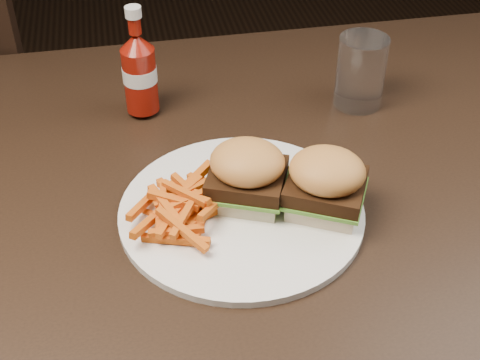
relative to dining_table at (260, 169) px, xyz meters
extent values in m
cube|color=black|center=(0.00, 0.00, 0.00)|extent=(1.20, 0.80, 0.04)
cylinder|color=white|center=(-0.05, -0.11, 0.03)|extent=(0.32, 0.32, 0.01)
cube|color=beige|center=(-0.04, -0.10, 0.04)|extent=(0.11, 0.11, 0.02)
cube|color=beige|center=(0.05, -0.13, 0.04)|extent=(0.12, 0.11, 0.02)
cylinder|color=maroon|center=(-0.16, 0.16, 0.08)|extent=(0.06, 0.06, 0.11)
cylinder|color=white|center=(0.19, 0.12, 0.08)|extent=(0.10, 0.10, 0.12)
camera|label=1|loc=(-0.18, -0.76, 0.61)|focal=50.00mm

